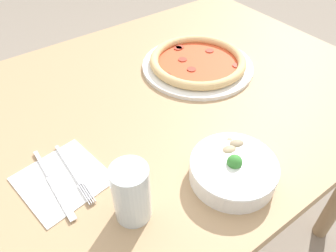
# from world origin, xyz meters

# --- Properties ---
(ground_plane) EXTENTS (8.00, 8.00, 0.00)m
(ground_plane) POSITION_xyz_m (0.00, 0.00, 0.00)
(ground_plane) COLOR gray
(dining_table) EXTENTS (1.37, 0.92, 0.77)m
(dining_table) POSITION_xyz_m (0.00, 0.00, 0.67)
(dining_table) COLOR tan
(dining_table) RESTS_ON ground_plane
(pizza) EXTENTS (0.34, 0.34, 0.04)m
(pizza) POSITION_xyz_m (-0.22, -0.06, 0.79)
(pizza) COLOR white
(pizza) RESTS_ON dining_table
(bowl) EXTENTS (0.18, 0.18, 0.07)m
(bowl) POSITION_xyz_m (0.00, 0.32, 0.80)
(bowl) COLOR white
(bowl) RESTS_ON dining_table
(napkin) EXTENTS (0.19, 0.19, 0.00)m
(napkin) POSITION_xyz_m (0.29, 0.11, 0.78)
(napkin) COLOR white
(napkin) RESTS_ON dining_table
(fork) EXTENTS (0.02, 0.19, 0.00)m
(fork) POSITION_xyz_m (0.27, 0.11, 0.78)
(fork) COLOR silver
(fork) RESTS_ON napkin
(knife) EXTENTS (0.02, 0.22, 0.01)m
(knife) POSITION_xyz_m (0.32, 0.10, 0.78)
(knife) COLOR silver
(knife) RESTS_ON napkin
(glass) EXTENTS (0.07, 0.07, 0.13)m
(glass) POSITION_xyz_m (0.22, 0.27, 0.84)
(glass) COLOR silver
(glass) RESTS_ON dining_table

